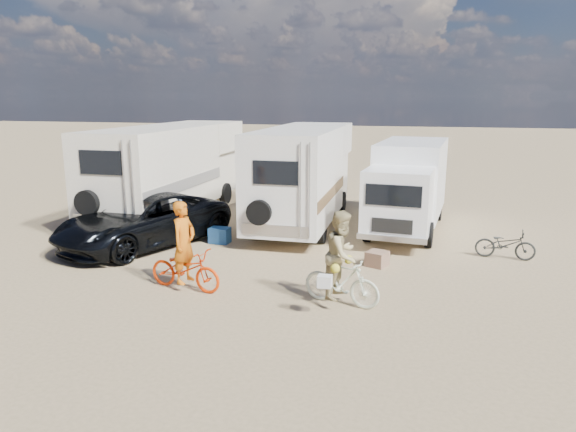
% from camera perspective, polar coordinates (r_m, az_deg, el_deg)
% --- Properties ---
extents(ground, '(140.00, 140.00, 0.00)m').
position_cam_1_polar(ground, '(12.06, -5.51, -8.48)').
color(ground, tan).
rests_on(ground, ground).
extents(rv_main, '(2.40, 7.41, 3.35)m').
position_cam_1_polar(rv_main, '(18.05, 1.71, 4.27)').
color(rv_main, white).
rests_on(rv_main, ground).
extents(rv_left, '(2.60, 8.53, 3.33)m').
position_cam_1_polar(rv_left, '(19.93, -12.68, 4.76)').
color(rv_left, beige).
rests_on(rv_left, ground).
extents(box_truck, '(2.65, 6.35, 2.90)m').
position_cam_1_polar(box_truck, '(17.72, 12.91, 3.04)').
color(box_truck, white).
rests_on(box_truck, ground).
extents(dark_suv, '(4.44, 5.98, 1.51)m').
position_cam_1_polar(dark_suv, '(16.23, -15.44, -0.49)').
color(dark_suv, black).
rests_on(dark_suv, ground).
extents(bike_man, '(1.95, 0.97, 0.98)m').
position_cam_1_polar(bike_man, '(12.37, -11.15, -5.70)').
color(bike_man, red).
rests_on(bike_man, ground).
extents(bike_woman, '(1.80, 0.92, 1.04)m').
position_cam_1_polar(bike_woman, '(11.32, 5.86, -7.14)').
color(bike_woman, silver).
rests_on(bike_woman, ground).
extents(rider_man, '(0.57, 0.77, 1.91)m').
position_cam_1_polar(rider_man, '(12.23, -11.25, -3.64)').
color(rider_man, '#D1630F').
rests_on(rider_man, ground).
extents(rider_woman, '(0.93, 1.07, 1.89)m').
position_cam_1_polar(rider_woman, '(11.18, 5.91, -5.08)').
color(rider_woman, tan).
rests_on(rider_woman, ground).
extents(bike_parked, '(1.62, 0.71, 0.82)m').
position_cam_1_polar(bike_parked, '(15.60, 22.60, -2.86)').
color(bike_parked, black).
rests_on(bike_parked, ground).
extents(cooler, '(0.61, 0.45, 0.48)m').
position_cam_1_polar(cooler, '(16.12, -7.45, -2.10)').
color(cooler, navy).
rests_on(cooler, ground).
extents(crate, '(0.65, 0.65, 0.40)m').
position_cam_1_polar(crate, '(14.05, 9.68, -4.62)').
color(crate, '#835F4A').
rests_on(crate, ground).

